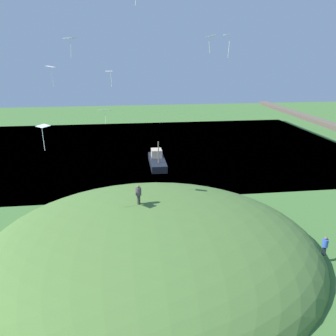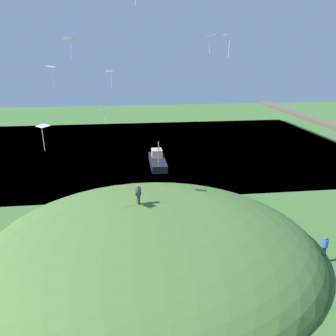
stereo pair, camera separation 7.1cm
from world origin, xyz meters
name	(u,v)px [view 1 (the left image)]	position (x,y,z in m)	size (l,w,h in m)	color
ground_plane	(109,220)	(0.00, 0.00, 0.00)	(160.00, 160.00, 0.00)	#426E32
lake_water	(113,150)	(-27.12, 0.00, -0.20)	(45.34, 80.00, 0.40)	#2D5C87
grass_hill	(152,251)	(6.24, 3.60, 0.00)	(25.05, 27.03, 7.46)	#4B7133
bridge_deck_far	(308,118)	(-27.12, 34.67, 4.48)	(40.81, 1.80, 0.70)	brown
boat_on_lake	(157,161)	(-16.86, 6.43, 0.67)	(7.60, 2.24, 3.98)	black
person_with_child	(138,193)	(5.01, 2.66, 4.70)	(0.65, 0.65, 1.61)	#3C3A30
person_watching_kites	(325,244)	(9.46, 16.51, 1.53)	(0.64, 0.64, 1.60)	black
kite_4	(51,67)	(-6.00, -5.17, 14.02)	(1.23, 0.90, 1.97)	white
kite_5	(70,39)	(-5.06, -2.96, 16.63)	(1.28, 1.36, 1.80)	silver
kite_7	(105,111)	(2.00, 0.24, 10.85)	(0.80, 1.03, 1.21)	white
kite_8	(211,37)	(2.87, 8.68, 16.55)	(1.22, 0.96, 1.37)	white
kite_9	(227,37)	(-0.54, 11.05, 16.69)	(0.66, 0.58, 2.04)	white
kite_11	(43,127)	(6.03, -3.90, 10.38)	(1.16, 1.12, 1.89)	white
kite_12	(109,73)	(-3.71, 0.61, 13.58)	(0.59, 0.73, 1.55)	silver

